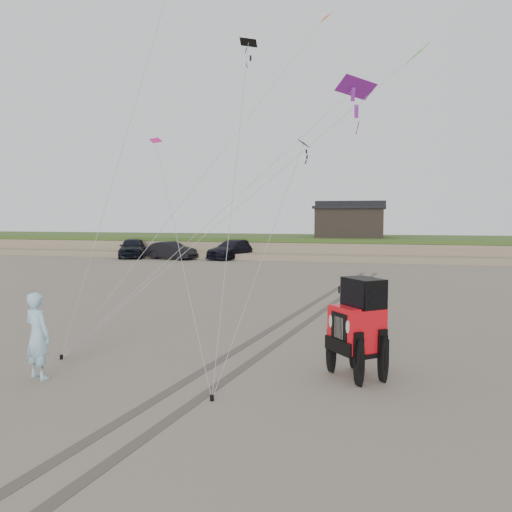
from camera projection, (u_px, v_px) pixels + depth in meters
The scene contains 12 objects.
ground at pixel (163, 382), 11.10m from camera, with size 160.00×160.00×0.00m, color #6B6054.
dune_ridge at pixel (329, 246), 47.32m from camera, with size 160.00×14.25×1.73m.
cabin at pixel (350, 221), 46.17m from camera, with size 6.40×5.40×3.35m.
truck_a at pixel (132, 248), 44.14m from camera, with size 2.08×5.16×1.76m, color black.
truck_b at pixel (171, 251), 42.40m from camera, with size 1.57×4.51×1.49m, color black.
truck_c at pixel (233, 249), 42.96m from camera, with size 2.28×5.60×1.62m, color black.
jeep at pixel (357, 338), 11.32m from camera, with size 2.11×4.89×1.82m, color red, non-canonical shape.
man at pixel (38, 336), 11.24m from camera, with size 0.72×0.47×1.97m, color #95D0E6.
kite_flock at pixel (327, 61), 17.62m from camera, with size 9.82×8.54×8.48m.
stake_main at pixel (61, 357), 12.82m from camera, with size 0.08×0.08×0.12m, color black.
stake_aux at pixel (212, 398), 9.94m from camera, with size 0.08×0.08×0.12m, color black.
tire_tracks at pixel (304, 316), 18.36m from camera, with size 5.22×29.74×0.01m.
Camera 1 is at (4.61, -10.02, 3.68)m, focal length 35.00 mm.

